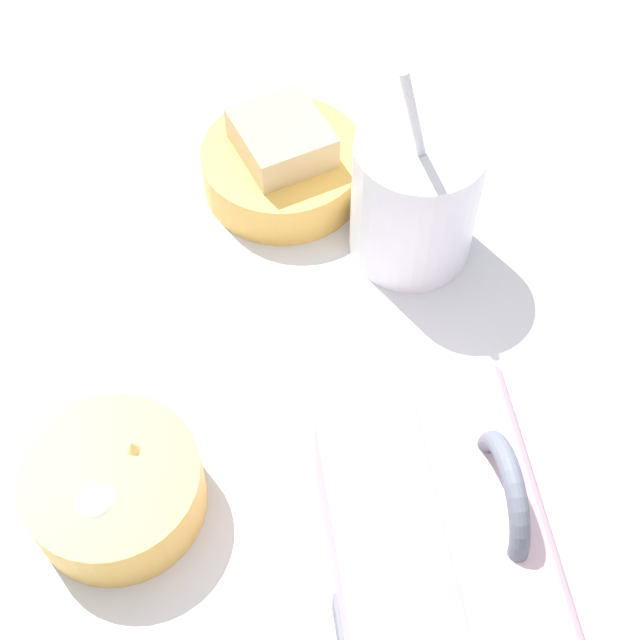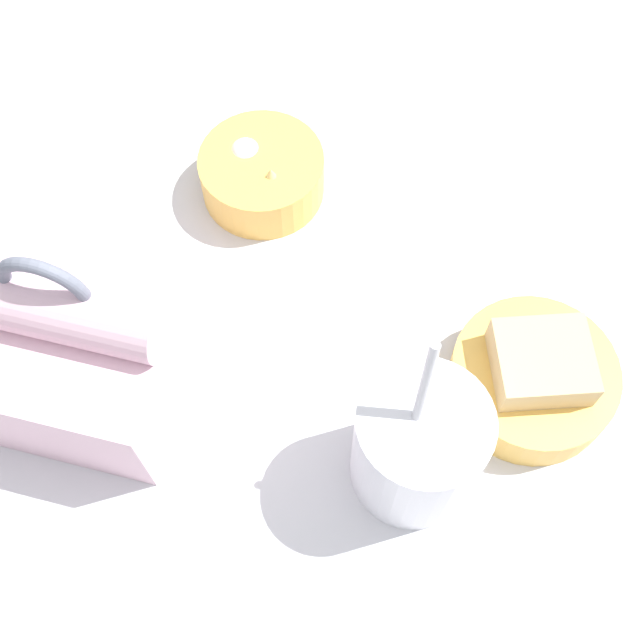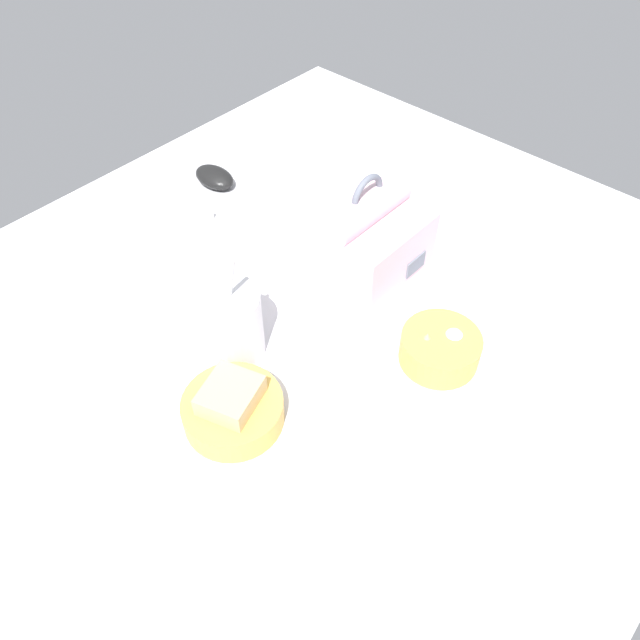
# 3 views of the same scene
# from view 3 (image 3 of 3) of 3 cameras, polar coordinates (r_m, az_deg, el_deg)

# --- Properties ---
(desk_surface) EXTENTS (1.40, 1.10, 0.02)m
(desk_surface) POSITION_cam_3_polar(r_m,az_deg,el_deg) (0.92, -3.98, -2.83)
(desk_surface) COLOR silver
(desk_surface) RESTS_ON ground
(keyboard) EXTENTS (0.40, 0.13, 0.02)m
(keyboard) POSITION_cam_3_polar(r_m,az_deg,el_deg) (1.10, -19.84, 5.75)
(keyboard) COLOR silver
(keyboard) RESTS_ON desk_surface
(lunch_bag) EXTENTS (0.17, 0.17, 0.17)m
(lunch_bag) POSITION_cam_3_polar(r_m,az_deg,el_deg) (1.00, 4.11, 7.74)
(lunch_bag) COLOR beige
(lunch_bag) RESTS_ON desk_surface
(soup_cup) EXTENTS (0.10, 0.10, 0.18)m
(soup_cup) POSITION_cam_3_polar(r_m,az_deg,el_deg) (0.87, -8.36, -0.30)
(soup_cup) COLOR silver
(soup_cup) RESTS_ON desk_surface
(bento_bowl_sandwich) EXTENTS (0.13, 0.13, 0.07)m
(bento_bowl_sandwich) POSITION_cam_3_polar(r_m,az_deg,el_deg) (0.82, -7.99, -7.98)
(bento_bowl_sandwich) COLOR #EAB24C
(bento_bowl_sandwich) RESTS_ON desk_surface
(bento_bowl_snacks) EXTENTS (0.11, 0.11, 0.05)m
(bento_bowl_snacks) POSITION_cam_3_polar(r_m,az_deg,el_deg) (0.89, 10.88, -2.51)
(bento_bowl_snacks) COLOR #EAB24C
(bento_bowl_snacks) RESTS_ON desk_surface
(computer_mouse) EXTENTS (0.05, 0.09, 0.03)m
(computer_mouse) POSITION_cam_3_polar(r_m,az_deg,el_deg) (1.22, -9.63, 12.76)
(computer_mouse) COLOR black
(computer_mouse) RESTS_ON desk_surface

